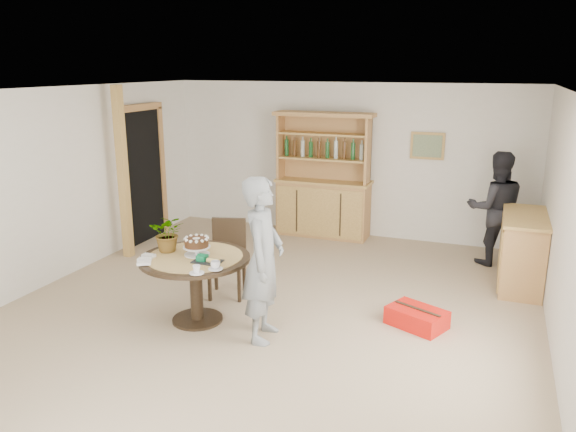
# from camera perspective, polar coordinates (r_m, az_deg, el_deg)

# --- Properties ---
(ground) EXTENTS (7.00, 7.00, 0.00)m
(ground) POSITION_cam_1_polar(r_m,az_deg,el_deg) (6.50, -2.46, -10.05)
(ground) COLOR tan
(ground) RESTS_ON ground
(room_shell) EXTENTS (6.04, 7.04, 2.52)m
(room_shell) POSITION_cam_1_polar(r_m,az_deg,el_deg) (5.98, -2.60, 5.25)
(room_shell) COLOR white
(room_shell) RESTS_ON ground
(doorway) EXTENTS (0.13, 1.10, 2.18)m
(doorway) POSITION_cam_1_polar(r_m,az_deg,el_deg) (9.24, -14.58, 4.28)
(doorway) COLOR black
(doorway) RESTS_ON ground
(pine_post) EXTENTS (0.12, 0.12, 2.50)m
(pine_post) POSITION_cam_1_polar(r_m,az_deg,el_deg) (8.44, -16.43, 4.16)
(pine_post) COLOR #D8AD5B
(pine_post) RESTS_ON ground
(hutch) EXTENTS (1.62, 0.54, 2.04)m
(hutch) POSITION_cam_1_polar(r_m,az_deg,el_deg) (9.27, 3.62, 2.15)
(hutch) COLOR tan
(hutch) RESTS_ON ground
(sideboard) EXTENTS (0.54, 1.26, 0.94)m
(sideboard) POSITION_cam_1_polar(r_m,az_deg,el_deg) (7.76, 22.72, -3.27)
(sideboard) COLOR tan
(sideboard) RESTS_ON ground
(dining_table) EXTENTS (1.20, 1.20, 0.76)m
(dining_table) POSITION_cam_1_polar(r_m,az_deg,el_deg) (6.23, -9.39, -5.39)
(dining_table) COLOR black
(dining_table) RESTS_ON ground
(dining_chair) EXTENTS (0.52, 0.52, 0.95)m
(dining_chair) POSITION_cam_1_polar(r_m,az_deg,el_deg) (6.94, -6.13, -3.70)
(dining_chair) COLOR black
(dining_chair) RESTS_ON ground
(birthday_cake) EXTENTS (0.30, 0.30, 0.20)m
(birthday_cake) POSITION_cam_1_polar(r_m,az_deg,el_deg) (6.18, -9.27, -2.82)
(birthday_cake) COLOR white
(birthday_cake) RESTS_ON dining_table
(flower_vase) EXTENTS (0.47, 0.44, 0.42)m
(flower_vase) POSITION_cam_1_polar(r_m,az_deg,el_deg) (6.33, -12.06, -1.70)
(flower_vase) COLOR #3F7233
(flower_vase) RESTS_ON dining_table
(gift_tray) EXTENTS (0.30, 0.20, 0.08)m
(gift_tray) POSITION_cam_1_polar(r_m,az_deg,el_deg) (5.96, -8.26, -4.42)
(gift_tray) COLOR black
(gift_tray) RESTS_ON dining_table
(coffee_cup_a) EXTENTS (0.15, 0.15, 0.09)m
(coffee_cup_a) POSITION_cam_1_polar(r_m,az_deg,el_deg) (5.75, -7.38, -5.01)
(coffee_cup_a) COLOR white
(coffee_cup_a) RESTS_ON dining_table
(coffee_cup_b) EXTENTS (0.15, 0.15, 0.08)m
(coffee_cup_b) POSITION_cam_1_polar(r_m,az_deg,el_deg) (5.66, -9.26, -5.44)
(coffee_cup_b) COLOR white
(coffee_cup_b) RESTS_ON dining_table
(napkins) EXTENTS (0.24, 0.33, 0.03)m
(napkins) POSITION_cam_1_polar(r_m,az_deg,el_deg) (6.13, -14.25, -4.29)
(napkins) COLOR white
(napkins) RESTS_ON dining_table
(teen_boy) EXTENTS (0.50, 0.68, 1.71)m
(teen_boy) POSITION_cam_1_polar(r_m,az_deg,el_deg) (5.69, -2.53, -4.46)
(teen_boy) COLOR gray
(teen_boy) RESTS_ON ground
(adult_person) EXTENTS (0.91, 0.79, 1.62)m
(adult_person) POSITION_cam_1_polar(r_m,az_deg,el_deg) (8.40, 20.34, 0.72)
(adult_person) COLOR black
(adult_person) RESTS_ON ground
(red_suitcase) EXTENTS (0.71, 0.61, 0.21)m
(red_suitcase) POSITION_cam_1_polar(r_m,az_deg,el_deg) (6.37, 12.95, -10.01)
(red_suitcase) COLOR red
(red_suitcase) RESTS_ON ground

